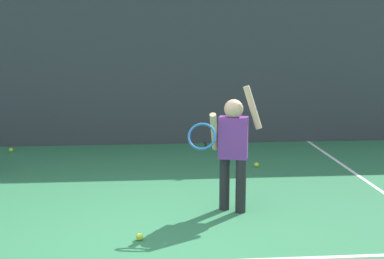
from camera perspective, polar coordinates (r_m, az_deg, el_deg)
The scene contains 8 objects.
ground_plane at distance 5.03m, azimuth -3.86°, elevation -11.67°, with size 20.00×20.00×0.00m, color #2D7247.
back_fence_windscreen at distance 8.93m, azimuth -4.49°, elevation 8.22°, with size 11.57×0.08×3.09m, color #383D42.
fence_post_2 at distance 8.99m, azimuth -4.50°, elevation 8.71°, with size 0.09×0.09×3.24m, color slate.
fence_post_3 at distance 9.44m, azimuth 13.08°, elevation 8.56°, with size 0.09×0.09×3.24m, color slate.
tennis_player at distance 5.57m, azimuth 4.31°, elevation -1.65°, with size 0.82×0.57×1.35m.
tennis_ball_1 at distance 8.94m, azimuth -18.87°, elevation -2.09°, with size 0.07×0.07×0.07m, color #CCE033.
tennis_ball_3 at distance 7.59m, azimuth 6.95°, elevation -3.79°, with size 0.07×0.07×0.07m, color #CCE033.
tennis_ball_4 at distance 5.01m, azimuth -5.67°, elevation -11.41°, with size 0.07×0.07×0.07m, color #CCE033.
Camera 1 is at (-0.06, -4.66, 1.90)m, focal length 49.64 mm.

